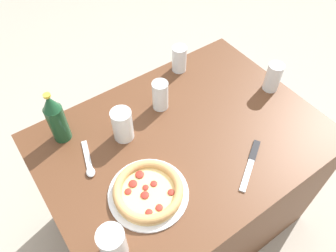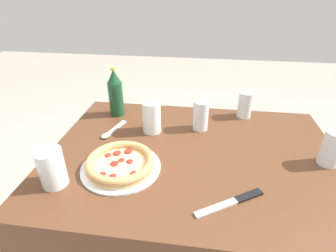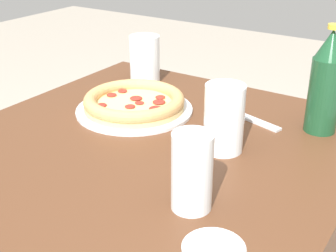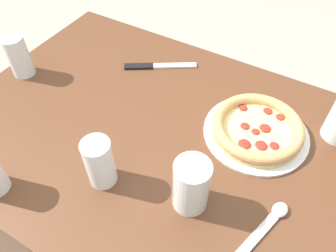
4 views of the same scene
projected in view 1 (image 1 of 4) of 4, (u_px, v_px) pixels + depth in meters
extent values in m
plane|color=#A89E8E|center=(179.00, 215.00, 1.85)|extent=(8.00, 8.00, 0.00)
cube|color=#56331E|center=(181.00, 183.00, 1.57)|extent=(1.11, 0.81, 0.72)
cylinder|color=silver|center=(148.00, 194.00, 1.13)|extent=(0.28, 0.28, 0.01)
cylinder|color=#DBB775|center=(148.00, 192.00, 1.12)|extent=(0.24, 0.24, 0.01)
cylinder|color=#EACC7F|center=(148.00, 191.00, 1.12)|extent=(0.21, 0.21, 0.00)
torus|color=tan|center=(148.00, 190.00, 1.11)|extent=(0.24, 0.24, 0.03)
ellipsoid|color=maroon|center=(171.00, 192.00, 1.11)|extent=(0.02, 0.02, 0.01)
ellipsoid|color=maroon|center=(154.00, 184.00, 1.13)|extent=(0.02, 0.02, 0.01)
ellipsoid|color=maroon|center=(140.00, 175.00, 1.15)|extent=(0.03, 0.03, 0.01)
ellipsoid|color=maroon|center=(145.00, 195.00, 1.10)|extent=(0.03, 0.03, 0.01)
ellipsoid|color=maroon|center=(128.00, 191.00, 1.11)|extent=(0.02, 0.02, 0.01)
ellipsoid|color=maroon|center=(133.00, 184.00, 1.13)|extent=(0.03, 0.03, 0.01)
ellipsoid|color=maroon|center=(159.00, 207.00, 1.07)|extent=(0.03, 0.03, 0.01)
ellipsoid|color=maroon|center=(146.00, 187.00, 1.12)|extent=(0.02, 0.02, 0.00)
ellipsoid|color=maroon|center=(149.00, 212.00, 1.06)|extent=(0.02, 0.02, 0.01)
cylinder|color=white|center=(122.00, 125.00, 1.24)|extent=(0.08, 0.08, 0.14)
cylinder|color=orange|center=(123.00, 128.00, 1.26)|extent=(0.07, 0.07, 0.09)
cylinder|color=white|center=(113.00, 244.00, 0.96)|extent=(0.08, 0.08, 0.13)
cylinder|color=maroon|center=(114.00, 247.00, 0.98)|extent=(0.07, 0.07, 0.06)
cylinder|color=white|center=(179.00, 59.00, 1.50)|extent=(0.07, 0.07, 0.12)
cylinder|color=black|center=(179.00, 62.00, 1.51)|extent=(0.06, 0.06, 0.08)
cylinder|color=white|center=(160.00, 95.00, 1.34)|extent=(0.07, 0.07, 0.13)
cylinder|color=beige|center=(160.00, 99.00, 1.36)|extent=(0.05, 0.05, 0.09)
cylinder|color=white|center=(274.00, 77.00, 1.41)|extent=(0.07, 0.07, 0.13)
cylinder|color=#935123|center=(272.00, 81.00, 1.43)|extent=(0.06, 0.06, 0.08)
cylinder|color=#194728|center=(58.00, 123.00, 1.23)|extent=(0.07, 0.07, 0.16)
cone|color=#194728|center=(50.00, 103.00, 1.14)|extent=(0.07, 0.07, 0.06)
cylinder|color=gold|center=(47.00, 96.00, 1.11)|extent=(0.03, 0.03, 0.01)
cube|color=black|center=(254.00, 150.00, 1.25)|extent=(0.09, 0.07, 0.01)
cube|color=silver|center=(247.00, 175.00, 1.18)|extent=(0.13, 0.09, 0.01)
cube|color=silver|center=(87.00, 155.00, 1.23)|extent=(0.06, 0.14, 0.01)
ellipsoid|color=silver|center=(91.00, 172.00, 1.18)|extent=(0.04, 0.05, 0.02)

